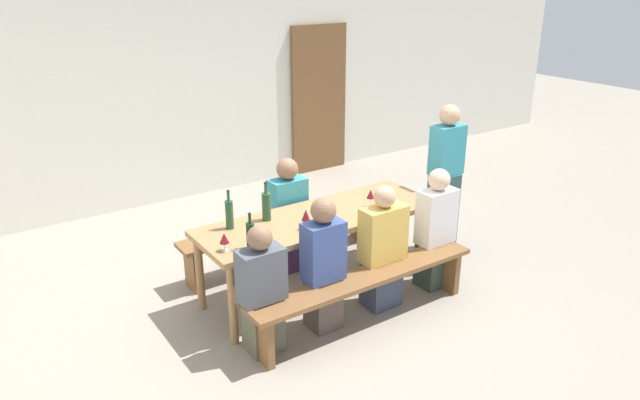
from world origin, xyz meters
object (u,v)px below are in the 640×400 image
(wooden_door, at_px, (319,100))
(wine_glass_1, at_px, (371,195))
(seated_guest_near_0, at_px, (262,293))
(tasting_table, at_px, (320,223))
(seated_guest_near_2, at_px, (382,251))
(bench_near, at_px, (366,285))
(seated_guest_near_3, at_px, (435,231))
(standing_host, at_px, (445,181))
(bench_far, at_px, (282,230))
(wine_bottle_0, at_px, (266,206))
(wine_bottle_1, at_px, (229,214))
(seated_guest_far_0, at_px, (288,217))
(wine_glass_0, at_px, (224,239))
(wine_glass_2, at_px, (306,216))
(wine_bottle_2, at_px, (250,235))
(seated_guest_near_1, at_px, (323,267))

(wooden_door, distance_m, wine_glass_1, 3.41)
(wine_glass_1, xyz_separation_m, seated_guest_near_0, (-1.40, -0.43, -0.37))
(tasting_table, bearing_deg, seated_guest_near_2, -60.67)
(bench_near, distance_m, seated_guest_near_0, 0.92)
(seated_guest_near_3, distance_m, standing_host, 0.83)
(bench_far, relative_size, wine_bottle_0, 6.11)
(tasting_table, xyz_separation_m, seated_guest_near_0, (-0.90, -0.53, -0.17))
(wine_bottle_1, bearing_deg, bench_far, 30.98)
(wine_bottle_1, bearing_deg, seated_guest_far_0, 22.71)
(seated_guest_near_0, height_order, seated_guest_near_3, seated_guest_near_3)
(tasting_table, relative_size, bench_near, 1.05)
(wine_glass_0, height_order, standing_host, standing_host)
(wine_glass_0, bearing_deg, tasting_table, 9.29)
(tasting_table, relative_size, wine_bottle_1, 6.56)
(wine_bottle_0, bearing_deg, seated_guest_near_3, -27.43)
(wine_bottle_1, xyz_separation_m, seated_guest_near_3, (1.72, -0.73, -0.33))
(seated_guest_near_0, relative_size, seated_guest_near_2, 0.95)
(seated_guest_near_0, xyz_separation_m, standing_host, (2.44, 0.51, 0.27))
(wine_glass_2, height_order, standing_host, standing_host)
(wine_glass_2, bearing_deg, wine_bottle_0, 116.44)
(wine_bottle_2, height_order, seated_guest_far_0, seated_guest_far_0)
(wine_glass_0, distance_m, wine_glass_2, 0.75)
(wooden_door, relative_size, bench_near, 0.97)
(bench_far, relative_size, seated_guest_far_0, 1.87)
(wine_bottle_2, bearing_deg, wine_glass_2, 6.76)
(wine_glass_0, distance_m, seated_guest_near_1, 0.83)
(wine_glass_2, bearing_deg, tasting_table, 33.49)
(seated_guest_near_2, height_order, seated_guest_far_0, seated_guest_far_0)
(wine_glass_0, xyz_separation_m, wine_glass_1, (1.52, 0.07, 0.02))
(tasting_table, bearing_deg, wine_bottle_0, 157.37)
(wine_bottle_0, distance_m, standing_host, 1.99)
(wine_bottle_0, relative_size, seated_guest_near_1, 0.30)
(seated_guest_near_0, xyz_separation_m, seated_guest_near_3, (1.82, 0.00, 0.05))
(wine_bottle_2, height_order, wine_glass_1, wine_bottle_2)
(bench_near, relative_size, wine_bottle_0, 6.11)
(wine_bottle_1, bearing_deg, bench_near, -48.11)
(bench_near, relative_size, bench_far, 1.00)
(wine_glass_1, relative_size, seated_guest_near_3, 0.15)
(tasting_table, relative_size, wine_bottle_2, 7.50)
(wooden_door, xyz_separation_m, wine_bottle_0, (-2.45, -2.78, -0.17))
(wine_glass_1, height_order, standing_host, standing_host)
(wine_glass_1, distance_m, standing_host, 1.05)
(wine_bottle_0, height_order, wine_glass_1, wine_bottle_0)
(wine_glass_2, xyz_separation_m, seated_guest_near_2, (0.56, -0.35, -0.35))
(wine_bottle_2, distance_m, wine_glass_2, 0.57)
(wine_glass_2, bearing_deg, seated_guest_near_2, -32.22)
(seated_guest_near_1, distance_m, standing_host, 1.95)
(tasting_table, distance_m, wine_glass_2, 0.37)
(bench_far, distance_m, wine_bottle_1, 1.06)
(wine_glass_2, xyz_separation_m, seated_guest_near_1, (-0.06, -0.35, -0.31))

